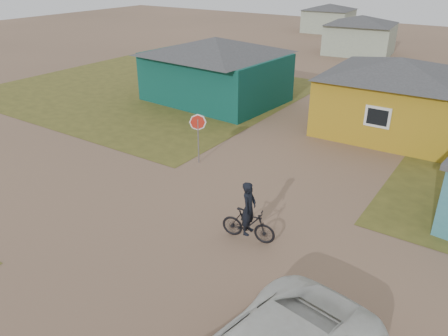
% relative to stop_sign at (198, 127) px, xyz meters
% --- Properties ---
extents(ground, '(120.00, 120.00, 0.00)m').
position_rel_stop_sign_xyz_m(ground, '(3.53, -5.11, -1.69)').
color(ground, '#89674F').
extents(grass_nw, '(20.00, 18.00, 0.00)m').
position_rel_stop_sign_xyz_m(grass_nw, '(-10.47, 7.89, -1.69)').
color(grass_nw, brown).
rests_on(grass_nw, ground).
extents(house_teal, '(8.93, 7.08, 4.00)m').
position_rel_stop_sign_xyz_m(house_teal, '(-4.97, 8.39, 0.36)').
color(house_teal, '#0A3B33').
rests_on(house_teal, ground).
extents(house_yellow, '(7.72, 6.76, 3.90)m').
position_rel_stop_sign_xyz_m(house_yellow, '(6.03, 8.89, 0.31)').
color(house_yellow, '#AB851A').
rests_on(house_yellow, ground).
extents(house_pale_west, '(7.04, 6.15, 3.60)m').
position_rel_stop_sign_xyz_m(house_pale_west, '(-2.47, 28.89, 0.16)').
color(house_pale_west, '#9BA790').
rests_on(house_pale_west, ground).
extents(house_pale_north, '(6.28, 5.81, 3.40)m').
position_rel_stop_sign_xyz_m(house_pale_north, '(-10.47, 40.89, 0.06)').
color(house_pale_north, '#9BA790').
rests_on(house_pale_north, ground).
extents(stop_sign, '(0.73, 0.23, 2.29)m').
position_rel_stop_sign_xyz_m(stop_sign, '(0.00, 0.00, 0.00)').
color(stop_sign, gray).
rests_on(stop_sign, ground).
extents(cyclist, '(1.88, 0.81, 2.06)m').
position_rel_stop_sign_xyz_m(cyclist, '(4.94, -3.87, -0.94)').
color(cyclist, black).
rests_on(cyclist, ground).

